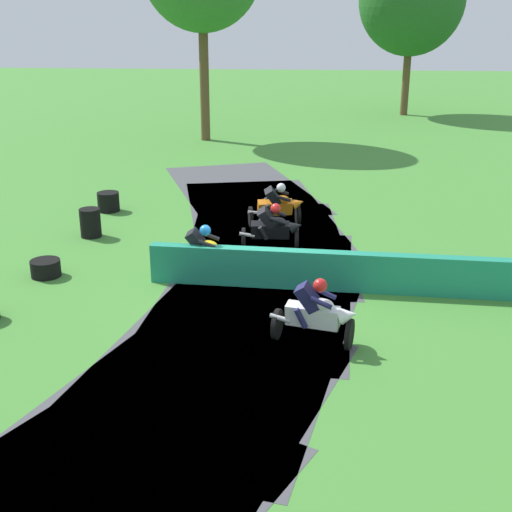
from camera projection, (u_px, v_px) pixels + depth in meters
ground_plane at (260, 286)px, 15.52m from camera, size 120.00×120.00×0.00m
track_asphalt at (224, 284)px, 15.63m from camera, size 8.37×26.56×0.01m
safety_barrier at (494, 279)px, 14.71m from camera, size 15.36×1.12×0.90m
motorcycle_lead_white at (317, 313)px, 12.55m from camera, size 1.71×1.00×1.42m
motorcycle_chase_yellow at (205, 252)px, 15.72m from camera, size 1.70×0.89×1.43m
motorcycle_trailing_black at (273, 228)px, 17.54m from camera, size 1.68×0.86×1.43m
motorcycle_fourth_orange at (278, 205)px, 19.58m from camera, size 1.72×1.05×1.43m
tire_stack_mid_b at (46, 268)px, 16.02m from camera, size 0.70×0.70×0.40m
tire_stack_far at (90, 223)px, 18.76m from camera, size 0.58×0.58×0.80m
tire_stack_extra_a at (108, 202)px, 21.20m from camera, size 0.68×0.68×0.60m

